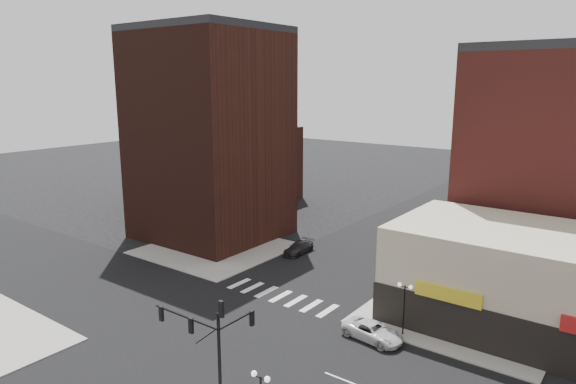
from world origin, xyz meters
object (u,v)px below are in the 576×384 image
Objects in this scene: traffic_signal at (211,339)px; white_suv at (373,331)px; street_lamp_ne at (405,296)px; dark_sedan_north at (299,248)px.

white_suv is at bearing 77.04° from traffic_signal.
traffic_signal is 1.87× the size of street_lamp_ne.
traffic_signal is 1.73× the size of dark_sedan_north.
traffic_signal is 30.16m from dark_sedan_north.
white_suv reaches higher than dark_sedan_north.
white_suv is (-1.57, -1.95, -2.62)m from street_lamp_ne.
white_suv is at bearing -128.83° from street_lamp_ne.
street_lamp_ne is 0.93× the size of dark_sedan_north.
white_suv is at bearing -40.91° from dark_sedan_north.
traffic_signal reaches higher than dark_sedan_north.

